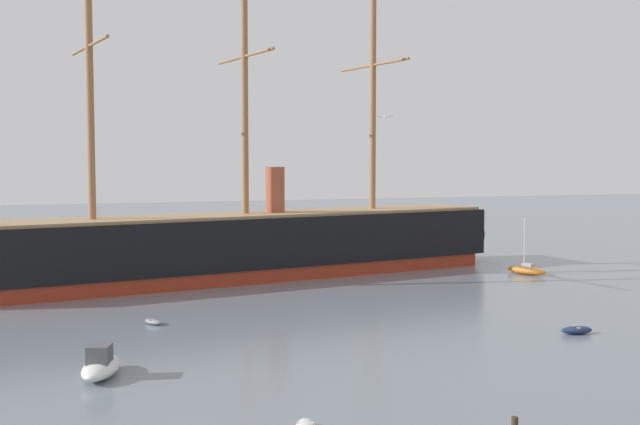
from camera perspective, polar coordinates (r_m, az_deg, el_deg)
The scene contains 7 objects.
tall_ship at distance 82.84m, azimuth -5.40°, elevation -2.29°, with size 68.43×19.51×33.18m.
motorboat_mid_left at distance 48.14m, azimuth -15.57°, elevation -10.61°, with size 3.25×5.00×1.95m.
dinghy_mid_right at distance 60.27m, azimuth 18.06°, elevation -8.09°, with size 2.49×1.38×0.56m.
dinghy_alongside_bow at distance 61.83m, azimuth -11.98°, elevation -7.73°, with size 1.55×1.93×0.42m.
sailboat_far_right at distance 88.54m, azimuth 14.68°, elevation -4.02°, with size 3.25×4.93×6.20m.
sailboat_distant_centre at distance 92.43m, azimuth -4.72°, elevation -3.60°, with size 3.47×4.12×5.44m.
seagull_in_flight at distance 51.25m, azimuth 4.70°, elevation 6.94°, with size 1.21×0.46×0.14m.
Camera 1 is at (-19.64, -23.05, 12.75)m, focal length 44.24 mm.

